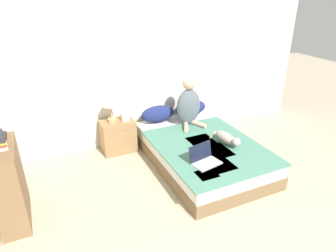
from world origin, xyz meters
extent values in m
cube|color=silver|center=(0.00, 3.63, 1.27)|extent=(5.86, 0.05, 2.55)
cube|color=brown|center=(0.28, 2.50, 0.09)|extent=(1.37, 2.14, 0.19)
cube|color=silver|center=(0.28, 2.50, 0.27)|extent=(1.35, 2.10, 0.18)
cube|color=#4C8470|center=(0.28, 2.28, 0.37)|extent=(1.41, 1.71, 0.02)
cube|color=#5B9384|center=(0.31, 2.13, 0.38)|extent=(0.36, 0.39, 0.01)
cube|color=#5B9384|center=(0.27, 2.47, 0.38)|extent=(0.37, 0.38, 0.01)
cube|color=#5B9384|center=(-0.11, 1.71, 0.38)|extent=(0.25, 0.23, 0.01)
cube|color=#5B9384|center=(0.12, 1.83, 0.38)|extent=(0.40, 0.37, 0.01)
ellipsoid|color=navy|center=(-0.03, 3.40, 0.52)|extent=(0.58, 0.28, 0.27)
ellipsoid|color=navy|center=(0.59, 3.40, 0.52)|extent=(0.58, 0.28, 0.27)
ellipsoid|color=slate|center=(0.38, 3.09, 0.68)|extent=(0.41, 0.23, 0.60)
sphere|color=#DBB293|center=(0.38, 3.09, 1.07)|extent=(0.21, 0.21, 0.21)
cylinder|color=#DBB293|center=(0.26, 2.95, 0.42)|extent=(0.18, 0.29, 0.07)
cylinder|color=#DBB293|center=(0.49, 2.95, 0.42)|extent=(0.18, 0.29, 0.07)
ellipsoid|color=#A8A399|center=(0.55, 2.28, 0.46)|extent=(0.21, 0.41, 0.16)
sphere|color=#A8A399|center=(0.58, 2.07, 0.49)|extent=(0.12, 0.12, 0.12)
cone|color=#A8A399|center=(0.61, 2.07, 0.53)|extent=(0.05, 0.05, 0.05)
cone|color=#A8A399|center=(0.54, 2.06, 0.53)|extent=(0.05, 0.05, 0.05)
cylinder|color=#A8A399|center=(0.51, 2.55, 0.40)|extent=(0.19, 0.16, 0.04)
cube|color=#B7B7BC|center=(0.01, 1.90, 0.39)|extent=(0.39, 0.28, 0.02)
cube|color=black|center=(-0.02, 2.03, 0.51)|extent=(0.36, 0.12, 0.22)
cube|color=#937047|center=(-0.74, 3.38, 0.26)|extent=(0.52, 0.36, 0.52)
sphere|color=tan|center=(-0.74, 3.19, 0.38)|extent=(0.03, 0.03, 0.03)
cylinder|color=tan|center=(-0.82, 3.36, 0.56)|extent=(0.13, 0.13, 0.07)
cylinder|color=tan|center=(-0.82, 3.36, 0.70)|extent=(0.02, 0.02, 0.21)
cone|color=white|center=(-0.82, 3.36, 0.90)|extent=(0.26, 0.26, 0.20)
cube|color=beige|center=(-0.61, 3.36, 0.58)|extent=(0.12, 0.12, 0.11)
ellipsoid|color=white|center=(-0.61, 3.36, 0.65)|extent=(0.06, 0.04, 0.03)
cube|color=brown|center=(-2.26, 2.34, 0.47)|extent=(0.29, 0.73, 0.94)
camera|label=1|loc=(-1.81, -0.83, 2.45)|focal=32.00mm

